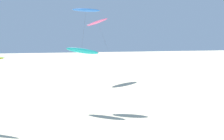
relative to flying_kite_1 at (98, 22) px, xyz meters
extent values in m
ellipsoid|color=#EA5193|center=(0.00, 0.00, 0.00)|extent=(6.80, 7.17, 3.02)
ellipsoid|color=orange|center=(0.00, 0.00, 0.03)|extent=(6.27, 6.49, 2.41)
cylinder|color=#4C4C51|center=(1.53, -4.91, -6.62)|extent=(3.08, 9.85, 13.12)
ellipsoid|color=#19B2B7|center=(-6.15, -23.03, -5.47)|extent=(4.73, 3.80, 1.42)
ellipsoid|color=red|center=(-6.15, -23.03, -5.43)|extent=(4.53, 3.39, 0.88)
cylinder|color=#4C4C51|center=(-5.22, -25.97, -9.37)|extent=(1.87, 5.91, 7.63)
ellipsoid|color=blue|center=(-4.92, -18.21, 0.65)|extent=(4.65, 3.03, 0.88)
ellipsoid|color=purple|center=(-4.92, -18.21, 0.68)|extent=(4.41, 2.37, 0.59)
cylinder|color=#4C4C51|center=(-6.17, -21.60, -6.30)|extent=(2.52, 6.81, 13.76)
camera|label=1|loc=(-9.38, -56.11, -3.57)|focal=37.70mm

